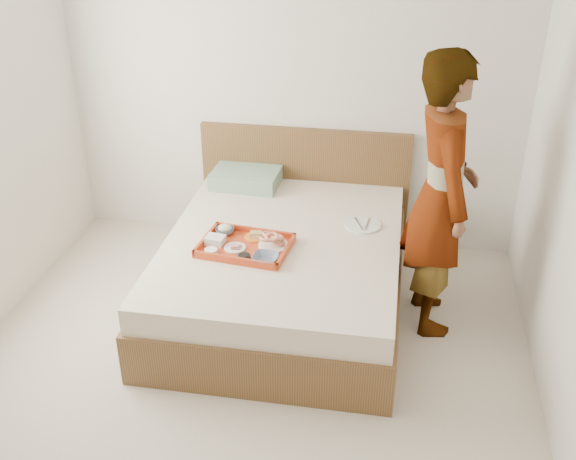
# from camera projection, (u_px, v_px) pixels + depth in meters

# --- Properties ---
(ground) EXTENTS (3.50, 4.00, 0.01)m
(ground) POSITION_uv_depth(u_px,v_px,m) (235.00, 399.00, 3.93)
(ground) COLOR beige
(ground) RESTS_ON ground
(wall_back) EXTENTS (3.50, 0.01, 2.60)m
(wall_back) POSITION_uv_depth(u_px,v_px,m) (292.00, 82.00, 5.03)
(wall_back) COLOR silver
(wall_back) RESTS_ON ground
(bed) EXTENTS (1.65, 2.00, 0.53)m
(bed) POSITION_uv_depth(u_px,v_px,m) (283.00, 271.00, 4.65)
(bed) COLOR brown
(bed) RESTS_ON ground
(headboard) EXTENTS (1.65, 0.06, 0.95)m
(headboard) POSITION_uv_depth(u_px,v_px,m) (305.00, 185.00, 5.39)
(headboard) COLOR brown
(headboard) RESTS_ON ground
(pillow) EXTENTS (0.53, 0.37, 0.12)m
(pillow) POSITION_uv_depth(u_px,v_px,m) (246.00, 178.00, 5.23)
(pillow) COLOR #8BAD8F
(pillow) RESTS_ON bed
(tray) EXTENTS (0.62, 0.48, 0.05)m
(tray) POSITION_uv_depth(u_px,v_px,m) (245.00, 245.00, 4.39)
(tray) COLOR red
(tray) RESTS_ON bed
(prawn_plate) EXTENTS (0.22, 0.22, 0.01)m
(prawn_plate) POSITION_uv_depth(u_px,v_px,m) (273.00, 245.00, 4.40)
(prawn_plate) COLOR white
(prawn_plate) RESTS_ON tray
(navy_bowl_big) EXTENTS (0.18, 0.18, 0.04)m
(navy_bowl_big) POSITION_uv_depth(u_px,v_px,m) (266.00, 258.00, 4.23)
(navy_bowl_big) COLOR #172442
(navy_bowl_big) RESTS_ON tray
(sauce_dish) EXTENTS (0.09, 0.09, 0.03)m
(sauce_dish) POSITION_uv_depth(u_px,v_px,m) (244.00, 257.00, 4.25)
(sauce_dish) COLOR black
(sauce_dish) RESTS_ON tray
(meat_plate) EXTENTS (0.16, 0.16, 0.01)m
(meat_plate) POSITION_uv_depth(u_px,v_px,m) (235.00, 248.00, 4.37)
(meat_plate) COLOR white
(meat_plate) RESTS_ON tray
(bread_plate) EXTENTS (0.16, 0.16, 0.01)m
(bread_plate) POSITION_uv_depth(u_px,v_px,m) (255.00, 237.00, 4.49)
(bread_plate) COLOR orange
(bread_plate) RESTS_ON tray
(salad_bowl) EXTENTS (0.14, 0.14, 0.04)m
(salad_bowl) POSITION_uv_depth(u_px,v_px,m) (225.00, 231.00, 4.54)
(salad_bowl) COLOR #172442
(salad_bowl) RESTS_ON tray
(plastic_tub) EXTENTS (0.13, 0.11, 0.05)m
(plastic_tub) POSITION_uv_depth(u_px,v_px,m) (215.00, 240.00, 4.42)
(plastic_tub) COLOR silver
(plastic_tub) RESTS_ON tray
(cheese_round) EXTENTS (0.09, 0.09, 0.03)m
(cheese_round) POSITION_uv_depth(u_px,v_px,m) (211.00, 251.00, 4.31)
(cheese_round) COLOR white
(cheese_round) RESTS_ON tray
(dinner_plate) EXTENTS (0.26, 0.26, 0.01)m
(dinner_plate) POSITION_uv_depth(u_px,v_px,m) (363.00, 225.00, 4.68)
(dinner_plate) COLOR white
(dinner_plate) RESTS_ON bed
(person) EXTENTS (0.56, 0.75, 1.84)m
(person) POSITION_uv_depth(u_px,v_px,m) (441.00, 196.00, 4.20)
(person) COLOR white
(person) RESTS_ON ground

